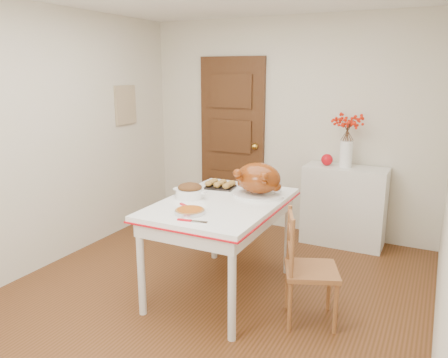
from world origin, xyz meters
The scene contains 18 objects.
floor centered at (0.00, 0.00, 0.00)m, with size 3.50×4.00×0.00m, color #482A0F.
wall_back centered at (0.00, 2.00, 1.25)m, with size 3.50×0.00×2.50m, color beige.
wall_left centered at (-1.75, 0.00, 1.25)m, with size 0.00×4.00×2.50m, color beige.
door_back centered at (-0.70, 1.97, 1.03)m, with size 0.85×0.06×2.06m, color #3F1F0E.
photo_board centered at (-1.73, 1.20, 1.50)m, with size 0.03×0.35×0.45m, color #D2BF86.
sideboard centered at (0.76, 1.78, 0.44)m, with size 0.88×0.39×0.88m, color silver.
kitchen_table centered at (0.05, 0.18, 0.41)m, with size 0.95×1.38×0.83m, color white, non-canonical shape.
chair_oak centered at (0.88, 0.07, 0.44)m, with size 0.39×0.39×0.88m, color brown, non-canonical shape.
berry_vase centered at (0.75, 1.78, 1.17)m, with size 0.31×0.31×0.59m, color white, non-canonical shape.
apple centered at (0.55, 1.78, 0.94)m, with size 0.13×0.13×0.13m, color #BD0812.
turkey_platter centered at (0.27, 0.46, 0.97)m, with size 0.46×0.37×0.29m, color brown, non-canonical shape.
pumpkin_pie centered at (-0.01, -0.22, 0.85)m, with size 0.23×0.23×0.05m, color #9F460C.
stuffing_dish centered at (-0.24, 0.16, 0.89)m, with size 0.31×0.24×0.12m, color #4B270E, non-canonical shape.
rolls_tray centered at (-0.15, 0.56, 0.86)m, with size 0.26×0.21×0.07m, color olive, non-canonical shape.
pie_server centered at (0.10, -0.37, 0.83)m, with size 0.23×0.07×0.01m, color silver, non-canonical shape.
carving_knife centered at (-0.09, -0.11, 0.83)m, with size 0.26×0.06×0.01m, color silver, non-canonical shape.
drinking_glass centered at (0.12, 0.77, 0.88)m, with size 0.06×0.06×0.11m, color white.
shaker_pair centered at (0.36, 0.67, 0.87)m, with size 0.09×0.04×0.09m, color white, non-canonical shape.
Camera 1 is at (1.66, -2.98, 1.89)m, focal length 35.38 mm.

